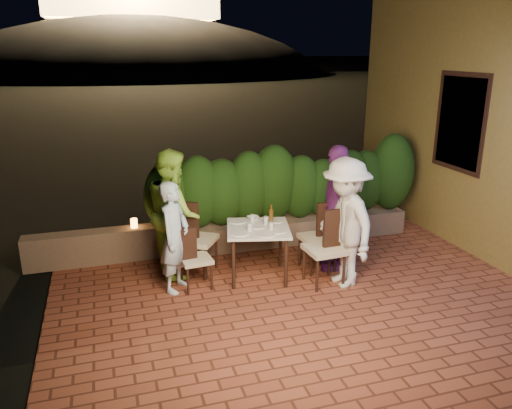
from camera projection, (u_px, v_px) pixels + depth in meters
name	position (u px, v px, depth m)	size (l,w,h in m)	color
ground	(335.00, 307.00, 6.32)	(400.00, 400.00, 0.00)	black
terrace_floor	(318.00, 294.00, 6.79)	(7.00, 6.00, 0.15)	brown
building_wall	(484.00, 87.00, 8.40)	(1.60, 5.00, 5.00)	olive
window_pane	(462.00, 122.00, 7.87)	(0.08, 1.00, 1.40)	black
window_frame	(461.00, 122.00, 7.87)	(0.06, 1.15, 1.55)	black
planter	(286.00, 229.00, 8.40)	(4.20, 0.55, 0.40)	brown
hedge	(287.00, 187.00, 8.18)	(4.00, 0.70, 1.10)	#18370E
parapet	(101.00, 246.00, 7.55)	(2.20, 0.30, 0.50)	brown
hill	(139.00, 108.00, 62.79)	(52.00, 40.00, 22.00)	black
dining_table	(258.00, 252.00, 7.01)	(0.85, 0.85, 0.75)	white
plate_nw	(240.00, 233.00, 6.65)	(0.24, 0.24, 0.01)	white
plate_sw	(238.00, 221.00, 7.11)	(0.23, 0.23, 0.01)	white
plate_ne	(278.00, 231.00, 6.74)	(0.21, 0.21, 0.01)	white
plate_se	(276.00, 221.00, 7.14)	(0.20, 0.20, 0.01)	white
plate_centre	(258.00, 226.00, 6.92)	(0.23, 0.23, 0.01)	white
plate_front	(266.00, 234.00, 6.62)	(0.24, 0.24, 0.01)	white
glass_nw	(250.00, 227.00, 6.75)	(0.06, 0.06, 0.11)	silver
glass_sw	(252.00, 218.00, 7.09)	(0.07, 0.07, 0.11)	silver
glass_ne	(271.00, 226.00, 6.81)	(0.06, 0.06, 0.10)	silver
glass_se	(266.00, 220.00, 7.00)	(0.07, 0.07, 0.12)	silver
beer_bottle	(271.00, 215.00, 6.94)	(0.06, 0.06, 0.30)	#54320E
bowl	(253.00, 218.00, 7.21)	(0.17, 0.17, 0.04)	white
chair_left_front	(196.00, 258.00, 6.68)	(0.40, 0.40, 0.86)	black
chair_left_back	(198.00, 238.00, 7.12)	(0.49, 0.49, 1.05)	black
chair_right_front	(324.00, 248.00, 6.77)	(0.49, 0.49, 1.06)	black
chair_right_back	(318.00, 237.00, 7.23)	(0.47, 0.47, 1.01)	black
diner_blue	(175.00, 237.00, 6.54)	(0.55, 0.36, 1.50)	#C6E4FE
diner_green	(174.00, 212.00, 7.03)	(0.88, 0.68, 1.81)	#A5E246
diner_white	(345.00, 223.00, 6.65)	(1.15, 0.66, 1.78)	silver
diner_purple	(336.00, 208.00, 7.19)	(1.08, 0.45, 1.84)	#6D2777
parapet_lamp	(134.00, 223.00, 7.60)	(0.10, 0.10, 0.14)	orange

